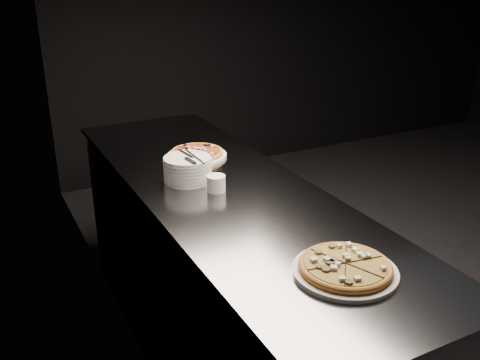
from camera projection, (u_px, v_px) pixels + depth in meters
name	position (u px, v px, depth m)	size (l,w,h in m)	color
wall_left	(136.00, 88.00, 2.03)	(0.02, 5.00, 2.80)	black
wall_back	(309.00, 13.00, 5.16)	(5.00, 0.02, 2.80)	black
counter	(226.00, 276.00, 2.54)	(0.74, 2.44, 0.92)	slate
pizza_mushroom	(345.00, 268.00, 1.70)	(0.34, 0.34, 0.04)	white
pizza_tomato	(197.00, 153.00, 2.74)	(0.30, 0.30, 0.04)	white
plate_stack	(188.00, 169.00, 2.42)	(0.21, 0.21, 0.11)	white
cutlery	(190.00, 157.00, 2.39)	(0.08, 0.23, 0.01)	silver
ramekin	(216.00, 183.00, 2.32)	(0.08, 0.08, 0.07)	white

